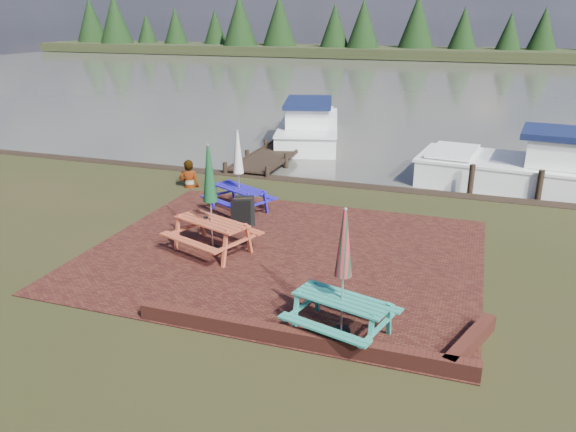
# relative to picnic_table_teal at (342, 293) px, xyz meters

# --- Properties ---
(ground) EXTENTS (120.00, 120.00, 0.00)m
(ground) POSITION_rel_picnic_table_teal_xyz_m (-2.13, 1.99, -0.82)
(ground) COLOR black
(ground) RESTS_ON ground
(paving) EXTENTS (9.00, 7.50, 0.02)m
(paving) POSITION_rel_picnic_table_teal_xyz_m (-2.13, 2.99, -0.81)
(paving) COLOR #351311
(paving) RESTS_ON ground
(brick_wall) EXTENTS (6.21, 1.79, 0.30)m
(brick_wall) POSITION_rel_picnic_table_teal_xyz_m (0.02, -0.42, -0.67)
(brick_wall) COLOR #4C1E16
(brick_wall) RESTS_ON ground
(water) EXTENTS (120.00, 60.00, 0.02)m
(water) POSITION_rel_picnic_table_teal_xyz_m (-2.13, 38.99, -0.82)
(water) COLOR #49473E
(water) RESTS_ON ground
(far_treeline) EXTENTS (120.00, 10.00, 8.10)m
(far_treeline) POSITION_rel_picnic_table_teal_xyz_m (-2.13, 67.99, 2.46)
(far_treeline) COLOR black
(far_treeline) RESTS_ON ground
(picnic_table_teal) EXTENTS (2.03, 1.90, 2.35)m
(picnic_table_teal) POSITION_rel_picnic_table_teal_xyz_m (0.00, 0.00, 0.00)
(picnic_table_teal) COLOR #298674
(picnic_table_teal) RESTS_ON ground
(picnic_table_red) EXTENTS (2.32, 2.20, 2.58)m
(picnic_table_red) POSITION_rel_picnic_table_teal_xyz_m (-3.77, 2.58, 0.08)
(picnic_table_red) COLOR #B34B2E
(picnic_table_red) RESTS_ON ground
(picnic_table_blue) EXTENTS (2.18, 2.10, 2.33)m
(picnic_table_blue) POSITION_rel_picnic_table_teal_xyz_m (-4.32, 5.43, -0.01)
(picnic_table_blue) COLOR #1F15A3
(picnic_table_blue) RESTS_ON ground
(chalkboard) EXTENTS (0.54, 0.68, 0.82)m
(chalkboard) POSITION_rel_picnic_table_teal_xyz_m (-3.71, 4.28, -0.40)
(chalkboard) COLOR black
(chalkboard) RESTS_ON ground
(jetty) EXTENTS (1.76, 9.08, 1.00)m
(jetty) POSITION_rel_picnic_table_teal_xyz_m (-5.63, 13.27, -0.71)
(jetty) COLOR black
(jetty) RESTS_ON ground
(boat_jetty) EXTENTS (4.27, 7.81, 2.15)m
(boat_jetty) POSITION_rel_picnic_table_teal_xyz_m (-5.42, 15.88, -0.38)
(boat_jetty) COLOR white
(boat_jetty) RESTS_ON ground
(boat_near) EXTENTS (8.62, 3.87, 2.26)m
(boat_near) POSITION_rel_picnic_table_teal_xyz_m (4.44, 10.97, -0.35)
(boat_near) COLOR white
(boat_near) RESTS_ON ground
(person) EXTENTS (0.75, 0.60, 1.82)m
(person) POSITION_rel_picnic_table_teal_xyz_m (-6.81, 7.07, 0.09)
(person) COLOR gray
(person) RESTS_ON ground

